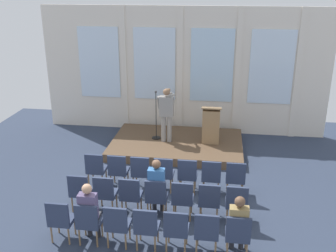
{
  "coord_description": "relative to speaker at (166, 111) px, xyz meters",
  "views": [
    {
      "loc": [
        1.31,
        -7.7,
        4.99
      ],
      "look_at": [
        -0.1,
        2.28,
        1.23
      ],
      "focal_mm": 42.07,
      "sensor_mm": 36.0,
      "label": 1
    }
  ],
  "objects": [
    {
      "name": "rear_partition",
      "position": [
        0.37,
        1.66,
        0.9
      ],
      "size": [
        9.54,
        0.14,
        4.22
      ],
      "color": "silver",
      "rests_on": "ground"
    },
    {
      "name": "chair_r2_c4",
      "position": [
        0.9,
        -4.91,
        -0.7
      ],
      "size": [
        0.46,
        0.44,
        0.94
      ],
      "color": "olive",
      "rests_on": "ground"
    },
    {
      "name": "chair_r0_c6",
      "position": [
        2.06,
        -2.64,
        -0.7
      ],
      "size": [
        0.46,
        0.44,
        0.94
      ],
      "color": "olive",
      "rests_on": "ground"
    },
    {
      "name": "chair_r1_c0",
      "position": [
        -1.42,
        -3.77,
        -0.7
      ],
      "size": [
        0.46,
        0.44,
        0.94
      ],
      "color": "olive",
      "rests_on": "ground"
    },
    {
      "name": "chair_r2_c6",
      "position": [
        2.06,
        -4.91,
        -0.7
      ],
      "size": [
        0.46,
        0.44,
        0.94
      ],
      "color": "olive",
      "rests_on": "ground"
    },
    {
      "name": "chair_r0_c2",
      "position": [
        -0.26,
        -2.64,
        -0.7
      ],
      "size": [
        0.46,
        0.44,
        0.94
      ],
      "color": "olive",
      "rests_on": "ground"
    },
    {
      "name": "lectern",
      "position": [
        1.36,
        0.12,
        -0.43
      ],
      "size": [
        0.6,
        0.48,
        1.16
      ],
      "color": "#93724C",
      "rests_on": "stage_platform"
    },
    {
      "name": "chair_r1_c1",
      "position": [
        -0.84,
        -3.77,
        -0.7
      ],
      "size": [
        0.46,
        0.44,
        0.94
      ],
      "color": "olive",
      "rests_on": "ground"
    },
    {
      "name": "chair_r2_c5",
      "position": [
        1.48,
        -4.91,
        -0.7
      ],
      "size": [
        0.46,
        0.44,
        0.94
      ],
      "color": "olive",
      "rests_on": "ground"
    },
    {
      "name": "speaker",
      "position": [
        0.0,
        0.0,
        0.0
      ],
      "size": [
        0.51,
        0.69,
        1.69
      ],
      "color": "gray",
      "rests_on": "stage_platform"
    },
    {
      "name": "ground_plane",
      "position": [
        0.32,
        -3.53,
        -1.24
      ],
      "size": [
        13.53,
        13.53,
        0.0
      ],
      "primitive_type": "plane",
      "color": "#2D384C"
    },
    {
      "name": "chair_r2_c0",
      "position": [
        -1.42,
        -4.91,
        -0.7
      ],
      "size": [
        0.46,
        0.44,
        0.94
      ],
      "color": "olive",
      "rests_on": "ground"
    },
    {
      "name": "chair_r0_c0",
      "position": [
        -1.42,
        -2.64,
        -0.7
      ],
      "size": [
        0.46,
        0.44,
        0.94
      ],
      "color": "olive",
      "rests_on": "ground"
    },
    {
      "name": "chair_r1_c6",
      "position": [
        2.06,
        -3.77,
        -0.7
      ],
      "size": [
        0.46,
        0.44,
        0.94
      ],
      "color": "olive",
      "rests_on": "ground"
    },
    {
      "name": "chair_r1_c4",
      "position": [
        0.9,
        -3.77,
        -0.7
      ],
      "size": [
        0.46,
        0.44,
        0.94
      ],
      "color": "olive",
      "rests_on": "ground"
    },
    {
      "name": "audience_r1_c3",
      "position": [
        0.32,
        -3.69,
        -0.48
      ],
      "size": [
        0.36,
        0.39,
        1.37
      ],
      "color": "#2D2D33",
      "rests_on": "ground"
    },
    {
      "name": "chair_r0_c1",
      "position": [
        -0.84,
        -2.64,
        -0.7
      ],
      "size": [
        0.46,
        0.44,
        0.94
      ],
      "color": "olive",
      "rests_on": "ground"
    },
    {
      "name": "chair_r2_c3",
      "position": [
        0.32,
        -4.91,
        -0.7
      ],
      "size": [
        0.46,
        0.44,
        0.94
      ],
      "color": "olive",
      "rests_on": "ground"
    },
    {
      "name": "chair_r1_c5",
      "position": [
        1.48,
        -3.77,
        -0.7
      ],
      "size": [
        0.46,
        0.44,
        0.94
      ],
      "color": "olive",
      "rests_on": "ground"
    },
    {
      "name": "chair_r2_c2",
      "position": [
        -0.26,
        -4.91,
        -0.7
      ],
      "size": [
        0.46,
        0.44,
        0.94
      ],
      "color": "olive",
      "rests_on": "ground"
    },
    {
      "name": "audience_r2_c6",
      "position": [
        2.06,
        -4.83,
        -0.52
      ],
      "size": [
        0.36,
        0.39,
        1.28
      ],
      "color": "#2D2D33",
      "rests_on": "ground"
    },
    {
      "name": "chair_r0_c4",
      "position": [
        0.9,
        -2.64,
        -0.7
      ],
      "size": [
        0.46,
        0.44,
        0.94
      ],
      "color": "olive",
      "rests_on": "ground"
    },
    {
      "name": "audience_r2_c1",
      "position": [
        -0.84,
        -4.83,
        -0.51
      ],
      "size": [
        0.36,
        0.39,
        1.32
      ],
      "color": "#2D2D33",
      "rests_on": "ground"
    },
    {
      "name": "chair_r1_c3",
      "position": [
        0.32,
        -3.77,
        -0.7
      ],
      "size": [
        0.46,
        0.44,
        0.94
      ],
      "color": "olive",
      "rests_on": "ground"
    },
    {
      "name": "chair_r2_c1",
      "position": [
        -0.84,
        -4.91,
        -0.7
      ],
      "size": [
        0.46,
        0.44,
        0.94
      ],
      "color": "olive",
      "rests_on": "ground"
    },
    {
      "name": "chair_r0_c5",
      "position": [
        1.48,
        -2.64,
        -0.7
      ],
      "size": [
        0.46,
        0.44,
        0.94
      ],
      "color": "olive",
      "rests_on": "ground"
    },
    {
      "name": "stage_platform",
      "position": [
        0.32,
        0.05,
        -1.11
      ],
      "size": [
        4.04,
        2.64,
        0.26
      ],
      "primitive_type": "cube",
      "color": "brown",
      "rests_on": "ground"
    },
    {
      "name": "chair_r1_c2",
      "position": [
        -0.26,
        -3.77,
        -0.7
      ],
      "size": [
        0.46,
        0.44,
        0.94
      ],
      "color": "olive",
      "rests_on": "ground"
    },
    {
      "name": "mic_stand",
      "position": [
        -0.35,
        0.17,
        -0.64
      ],
      "size": [
        0.28,
        0.28,
        1.56
      ],
      "color": "black",
      "rests_on": "stage_platform"
    },
    {
      "name": "chair_r0_c3",
      "position": [
        0.32,
        -2.64,
        -0.7
      ],
      "size": [
        0.46,
        0.44,
        0.94
      ],
      "color": "olive",
      "rests_on": "ground"
    }
  ]
}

